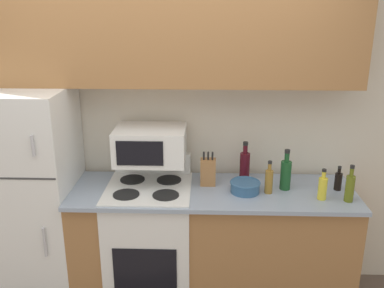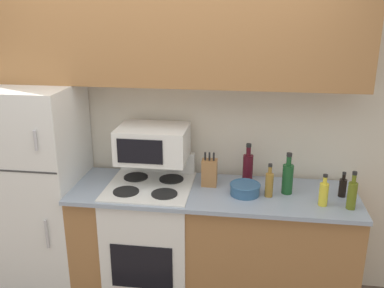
# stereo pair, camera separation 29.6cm
# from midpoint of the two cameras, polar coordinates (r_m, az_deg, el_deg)

# --- Properties ---
(wall_back) EXTENTS (8.00, 0.05, 2.55)m
(wall_back) POSITION_cam_midpoint_polar(r_m,az_deg,el_deg) (3.35, -5.86, 1.91)
(wall_back) COLOR beige
(wall_back) RESTS_ON ground_plane
(lower_cabinets) EXTENTS (2.04, 0.64, 0.94)m
(lower_cabinets) POSITION_cam_midpoint_polar(r_m,az_deg,el_deg) (3.32, 0.06, -13.40)
(lower_cabinets) COLOR #9E6B3D
(lower_cabinets) RESTS_ON ground_plane
(refrigerator) EXTENTS (0.72, 0.65, 1.66)m
(refrigerator) POSITION_cam_midpoint_polar(r_m,az_deg,el_deg) (3.49, -23.37, -6.76)
(refrigerator) COLOR white
(refrigerator) RESTS_ON ground_plane
(upper_cabinets) EXTENTS (2.76, 0.31, 0.70)m
(upper_cabinets) POSITION_cam_midpoint_polar(r_m,az_deg,el_deg) (3.05, -6.78, 14.26)
(upper_cabinets) COLOR #9E6B3D
(upper_cabinets) RESTS_ON refrigerator
(stove) EXTENTS (0.61, 0.62, 1.11)m
(stove) POSITION_cam_midpoint_polar(r_m,az_deg,el_deg) (3.35, -8.15, -12.94)
(stove) COLOR white
(stove) RESTS_ON ground_plane
(microwave) EXTENTS (0.51, 0.38, 0.25)m
(microwave) POSITION_cam_midpoint_polar(r_m,az_deg,el_deg) (3.12, -8.27, -0.15)
(microwave) COLOR white
(microwave) RESTS_ON stove
(knife_block) EXTENTS (0.11, 0.09, 0.26)m
(knife_block) POSITION_cam_midpoint_polar(r_m,az_deg,el_deg) (3.13, -0.56, -3.77)
(knife_block) COLOR #9E6B3D
(knife_block) RESTS_ON lower_cabinets
(bowl) EXTENTS (0.22, 0.22, 0.08)m
(bowl) POSITION_cam_midpoint_polar(r_m,az_deg,el_deg) (3.04, 4.34, -5.73)
(bowl) COLOR #335B84
(bowl) RESTS_ON lower_cabinets
(bottle_wine_red) EXTENTS (0.08, 0.08, 0.30)m
(bottle_wine_red) POSITION_cam_midpoint_polar(r_m,az_deg,el_deg) (3.23, 4.45, -2.85)
(bottle_wine_red) COLOR #470F19
(bottle_wine_red) RESTS_ON lower_cabinets
(bottle_wine_green) EXTENTS (0.08, 0.08, 0.30)m
(bottle_wine_green) POSITION_cam_midpoint_polar(r_m,az_deg,el_deg) (3.10, 9.74, -3.98)
(bottle_wine_green) COLOR #194C23
(bottle_wine_green) RESTS_ON lower_cabinets
(bottle_cooking_spray) EXTENTS (0.06, 0.06, 0.22)m
(bottle_cooking_spray) POSITION_cam_midpoint_polar(r_m,az_deg,el_deg) (3.01, 14.35, -5.69)
(bottle_cooking_spray) COLOR gold
(bottle_cooking_spray) RESTS_ON lower_cabinets
(bottle_vinegar) EXTENTS (0.06, 0.06, 0.24)m
(bottle_vinegar) POSITION_cam_midpoint_polar(r_m,az_deg,el_deg) (3.03, 7.48, -4.90)
(bottle_vinegar) COLOR olive
(bottle_vinegar) RESTS_ON lower_cabinets
(bottle_soy_sauce) EXTENTS (0.05, 0.05, 0.18)m
(bottle_soy_sauce) POSITION_cam_midpoint_polar(r_m,az_deg,el_deg) (3.19, 16.44, -4.76)
(bottle_soy_sauce) COLOR black
(bottle_soy_sauce) RESTS_ON lower_cabinets
(bottle_olive_oil) EXTENTS (0.06, 0.06, 0.26)m
(bottle_olive_oil) POSITION_cam_midpoint_polar(r_m,az_deg,el_deg) (3.02, 17.71, -5.57)
(bottle_olive_oil) COLOR #5B6619
(bottle_olive_oil) RESTS_ON lower_cabinets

